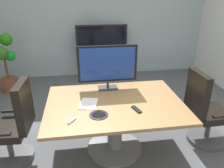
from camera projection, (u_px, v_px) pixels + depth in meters
ground_plane at (115, 142)px, 3.24m from camera, size 6.81×6.81×0.00m
wall_back_glass_partition at (96, 20)px, 5.32m from camera, size 5.51×0.10×2.72m
conference_table at (115, 115)px, 2.90m from camera, size 1.74×1.24×0.74m
office_chair_left at (14, 130)px, 2.76m from camera, size 0.61×0.58×1.09m
office_chair_right at (205, 114)px, 3.09m from camera, size 0.60×0.58×1.09m
tv_monitor at (108, 65)px, 3.08m from camera, size 0.84×0.18×0.64m
wall_display_unit at (102, 61)px, 5.38m from camera, size 1.20×0.36×1.31m
potted_plant at (5, 61)px, 4.59m from camera, size 0.53×0.61×1.28m
conference_phone at (99, 113)px, 2.53m from camera, size 0.22×0.22×0.07m
remote_control at (136, 109)px, 2.65m from camera, size 0.10×0.18×0.02m
whiteboard_marker at (72, 121)px, 2.42m from camera, size 0.10×0.11×0.02m
paper_notepad at (88, 104)px, 2.79m from camera, size 0.27×0.34×0.01m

